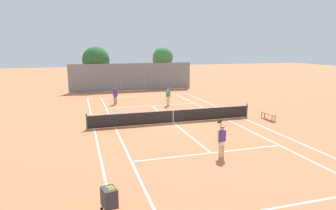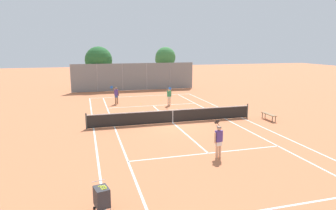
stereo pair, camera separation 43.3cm
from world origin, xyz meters
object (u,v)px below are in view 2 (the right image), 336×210
loose_tennis_ball_0 (103,100)px  tree_behind_left (99,61)px  loose_tennis_ball_2 (119,126)px  tree_behind_right (165,58)px  ball_cart (102,197)px  loose_tennis_ball_1 (161,100)px  courtside_bench (269,115)px  player_far_left (116,94)px  player_near_side (219,139)px  player_far_right (169,95)px  loose_tennis_ball_3 (141,104)px  tennis_net (173,116)px

loose_tennis_ball_0 → tree_behind_left: (0.22, 7.67, 3.52)m
loose_tennis_ball_2 → tree_behind_right: size_ratio=0.01×
ball_cart → loose_tennis_ball_1: bearing=70.1°
courtside_bench → tree_behind_left: 22.45m
ball_cart → player_far_left: 18.80m
loose_tennis_ball_0 → tree_behind_left: tree_behind_left is taller
player_near_side → player_far_right: 13.27m
player_far_right → loose_tennis_ball_3: 2.86m
player_far_left → courtside_bench: bearing=-42.2°
loose_tennis_ball_0 → loose_tennis_ball_1: size_ratio=1.00×
ball_cart → loose_tennis_ball_1: 20.39m
player_near_side → courtside_bench: player_near_side is taller
player_far_right → loose_tennis_ball_0: size_ratio=26.88×
ball_cart → loose_tennis_ball_0: (1.31, 20.95, -0.50)m
player_near_side → loose_tennis_ball_1: player_near_side is taller
tennis_net → courtside_bench: size_ratio=8.00×
courtside_bench → tree_behind_right: (-2.77, 19.41, 3.40)m
player_far_right → tree_behind_left: 13.44m
player_near_side → tree_behind_left: bearing=99.6°
ball_cart → player_near_side: (5.80, 3.45, 0.39)m
loose_tennis_ball_0 → tree_behind_right: (8.58, 7.84, 3.78)m
player_far_right → loose_tennis_ball_0: (-5.75, 4.29, -0.89)m
ball_cart → loose_tennis_ball_2: (1.79, 10.60, -0.50)m
tree_behind_left → tree_behind_right: size_ratio=1.02×
loose_tennis_ball_3 → courtside_bench: courtside_bench is taller
loose_tennis_ball_1 → loose_tennis_ball_2: (-5.13, -8.57, 0.00)m
player_far_left → courtside_bench: 13.77m
loose_tennis_ball_0 → ball_cart: bearing=-93.6°
player_far_right → loose_tennis_ball_1: (-0.14, 2.51, -0.89)m
loose_tennis_ball_2 → tree_behind_right: bearing=66.0°
player_far_left → tree_behind_right: (7.43, 10.16, 2.88)m
player_far_right → tree_behind_right: 12.79m
tree_behind_left → courtside_bench: bearing=-60.0°
player_near_side → tree_behind_right: bearing=80.8°
player_far_left → player_far_right: bearing=-23.2°
ball_cart → tree_behind_right: (9.89, 28.79, 3.28)m
player_far_left → ball_cart: bearing=-97.5°
courtside_bench → player_far_left: bearing=137.8°
ball_cart → loose_tennis_ball_3: bearing=75.5°
loose_tennis_ball_0 → loose_tennis_ball_3: 4.51m
player_near_side → tree_behind_right: size_ratio=0.34×
tennis_net → loose_tennis_ball_1: 8.77m
ball_cart → player_near_side: bearing=30.7°
tennis_net → loose_tennis_ball_0: (-4.27, 10.44, -0.48)m
tennis_net → tree_behind_right: 19.07m
loose_tennis_ball_0 → tree_behind_right: bearing=42.4°
player_far_left → loose_tennis_ball_0: size_ratio=26.88×
courtside_bench → tree_behind_right: 19.90m
courtside_bench → tree_behind_left: (-11.13, 19.24, 3.14)m
player_near_side → loose_tennis_ball_0: 18.10m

